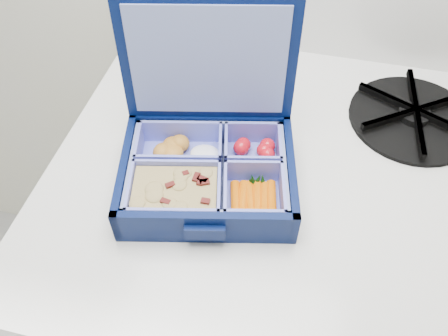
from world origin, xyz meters
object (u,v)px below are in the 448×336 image
(bento_box, at_px, (208,174))
(fork, at_px, (247,119))
(stove, at_px, (262,300))
(burner_grate, at_px, (415,113))

(bento_box, height_order, fork, bento_box)
(stove, relative_size, bento_box, 4.27)
(stove, xyz_separation_m, fork, (-0.06, 0.06, 0.46))
(stove, distance_m, bento_box, 0.49)
(fork, bearing_deg, stove, -30.21)
(stove, relative_size, burner_grate, 4.96)
(stove, bearing_deg, bento_box, -139.60)
(stove, distance_m, burner_grate, 0.51)
(bento_box, relative_size, burner_grate, 1.16)
(bento_box, height_order, burner_grate, bento_box)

